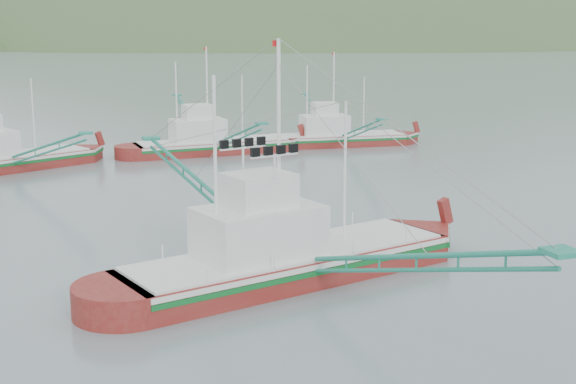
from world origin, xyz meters
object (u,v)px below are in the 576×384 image
object	(u,v)px
main_boat	(286,234)
bg_boat_right	(336,131)
bg_boat_far	(211,138)
bg_boat_left	(0,144)

from	to	relation	value
main_boat	bg_boat_right	distance (m)	42.83
main_boat	bg_boat_right	world-z (taller)	main_boat
main_boat	bg_boat_far	xyz separation A→B (m)	(6.23, 37.79, -0.83)
bg_boat_far	bg_boat_left	bearing A→B (deg)	-173.68
bg_boat_right	bg_boat_far	world-z (taller)	bg_boat_far
main_boat	bg_boat_far	bearing A→B (deg)	66.37
bg_boat_left	bg_boat_far	size ratio (longest dim) A/B	0.98
bg_boat_right	bg_boat_left	bearing A→B (deg)	-168.20
bg_boat_right	bg_boat_far	xyz separation A→B (m)	(-12.96, -0.49, 0.02)
bg_boat_left	bg_boat_right	xyz separation A→B (m)	(31.60, 3.21, -0.79)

